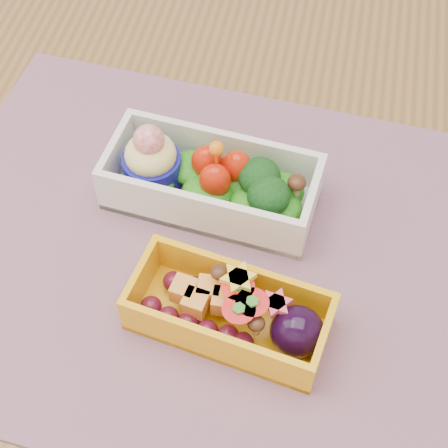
% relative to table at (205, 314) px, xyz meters
% --- Properties ---
extents(table, '(1.20, 0.80, 0.75)m').
position_rel_table_xyz_m(table, '(0.00, 0.00, 0.00)').
color(table, brown).
rests_on(table, ground).
extents(placemat, '(0.53, 0.42, 0.00)m').
position_rel_table_xyz_m(placemat, '(0.01, 0.00, 0.10)').
color(placemat, '#8F626C').
rests_on(placemat, table).
extents(bento_white, '(0.19, 0.10, 0.08)m').
position_rel_table_xyz_m(bento_white, '(-0.01, 0.06, 0.13)').
color(bento_white, silver).
rests_on(bento_white, placemat).
extents(bento_yellow, '(0.16, 0.09, 0.05)m').
position_rel_table_xyz_m(bento_yellow, '(0.04, -0.06, 0.12)').
color(bento_yellow, '#F1A70C').
rests_on(bento_yellow, placemat).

